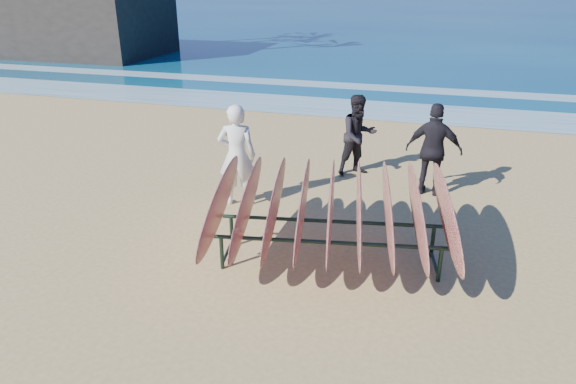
# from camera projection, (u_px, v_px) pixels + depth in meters

# --- Properties ---
(ground) EXTENTS (120.00, 120.00, 0.00)m
(ground) POSITION_uv_depth(u_px,v_px,m) (271.00, 278.00, 6.98)
(ground) COLOR tan
(ground) RESTS_ON ground
(ocean) EXTENTS (160.00, 160.00, 0.00)m
(ocean) POSITION_uv_depth(u_px,v_px,m) (430.00, 15.00, 55.59)
(ocean) COLOR navy
(ocean) RESTS_ON ground
(foam_near) EXTENTS (160.00, 160.00, 0.00)m
(foam_near) POSITION_uv_depth(u_px,v_px,m) (373.00, 110.00, 15.82)
(foam_near) COLOR white
(foam_near) RESTS_ON ground
(foam_far) EXTENTS (160.00, 160.00, 0.00)m
(foam_far) POSITION_uv_depth(u_px,v_px,m) (386.00, 88.00, 18.91)
(foam_far) COLOR white
(foam_far) RESTS_ON ground
(surfboard_rack) EXTENTS (3.60, 3.21, 1.35)m
(surfboard_rack) POSITION_uv_depth(u_px,v_px,m) (331.00, 208.00, 7.03)
(surfboard_rack) COLOR black
(surfboard_rack) RESTS_ON ground
(person_white) EXTENTS (0.75, 0.58, 1.82)m
(person_white) POSITION_uv_depth(u_px,v_px,m) (237.00, 156.00, 8.93)
(person_white) COLOR silver
(person_white) RESTS_ON ground
(person_dark_a) EXTENTS (1.02, 0.99, 1.65)m
(person_dark_a) POSITION_uv_depth(u_px,v_px,m) (358.00, 136.00, 10.36)
(person_dark_a) COLOR black
(person_dark_a) RESTS_ON ground
(person_dark_b) EXTENTS (1.04, 0.49, 1.73)m
(person_dark_b) POSITION_uv_depth(u_px,v_px,m) (434.00, 150.00, 9.37)
(person_dark_b) COLOR black
(person_dark_b) RESTS_ON ground
(building) EXTENTS (10.04, 5.58, 4.46)m
(building) POSITION_uv_depth(u_px,v_px,m) (63.00, 10.00, 26.41)
(building) COLOR #2D2823
(building) RESTS_ON ground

